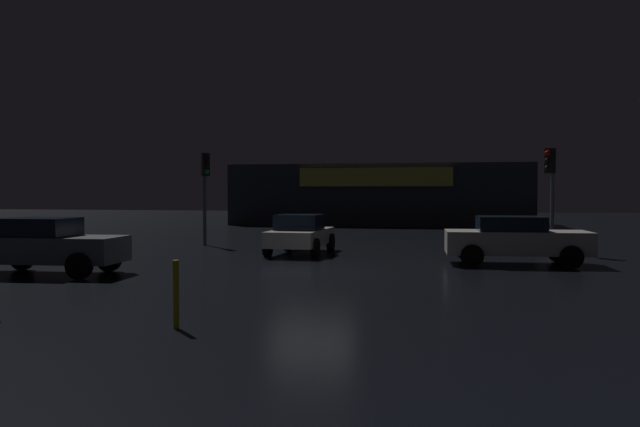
% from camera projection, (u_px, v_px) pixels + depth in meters
% --- Properties ---
extents(ground_plane, '(120.00, 120.00, 0.00)m').
position_uv_depth(ground_plane, '(311.00, 271.00, 19.43)').
color(ground_plane, black).
extents(store_building, '(20.84, 8.03, 4.27)m').
position_uv_depth(store_building, '(382.00, 195.00, 47.84)').
color(store_building, '#33383D').
rests_on(store_building, ground).
extents(traffic_signal_main, '(0.42, 0.42, 3.98)m').
position_uv_depth(traffic_signal_main, '(551.00, 178.00, 24.86)').
color(traffic_signal_main, '#595B60').
rests_on(traffic_signal_main, ground).
extents(traffic_signal_cross_right, '(0.41, 0.43, 4.02)m').
position_uv_depth(traffic_signal_cross_right, '(205.00, 181.00, 28.63)').
color(traffic_signal_cross_right, '#595B60').
rests_on(traffic_signal_cross_right, ground).
extents(car_near, '(2.00, 4.19, 1.49)m').
position_uv_depth(car_near, '(300.00, 234.00, 24.67)').
color(car_near, silver).
rests_on(car_near, ground).
extents(car_far, '(4.57, 2.30, 1.55)m').
position_uv_depth(car_far, '(515.00, 239.00, 20.98)').
color(car_far, silver).
rests_on(car_far, ground).
extents(car_crossing, '(4.26, 2.19, 1.60)m').
position_uv_depth(car_crossing, '(47.00, 245.00, 18.49)').
color(car_crossing, slate).
rests_on(car_crossing, ground).
extents(bollard_kerb_b, '(0.11, 0.11, 1.17)m').
position_uv_depth(bollard_kerb_b, '(176.00, 294.00, 11.15)').
color(bollard_kerb_b, gold).
rests_on(bollard_kerb_b, ground).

